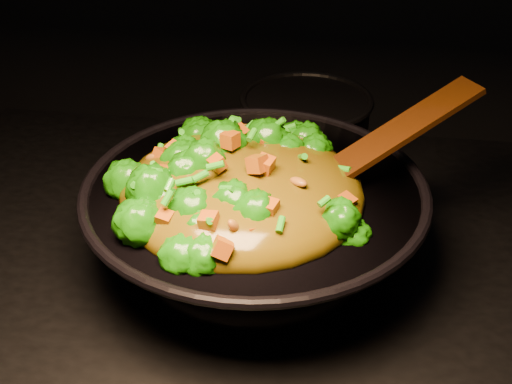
# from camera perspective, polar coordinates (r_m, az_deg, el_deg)

# --- Properties ---
(wok) EXTENTS (0.62, 0.62, 0.13)m
(wok) POSITION_cam_1_polar(r_m,az_deg,el_deg) (0.93, -0.09, -2.96)
(wok) COLOR black
(wok) RESTS_ON stovetop
(stir_fry) EXTENTS (0.44, 0.44, 0.11)m
(stir_fry) POSITION_cam_1_polar(r_m,az_deg,el_deg) (0.84, -1.27, 2.90)
(stir_fry) COLOR #1B7608
(stir_fry) RESTS_ON wok
(spatula) EXTENTS (0.29, 0.21, 0.13)m
(spatula) POSITION_cam_1_polar(r_m,az_deg,el_deg) (0.90, 10.72, 4.09)
(spatula) COLOR #3C1208
(spatula) RESTS_ON wok
(back_pot) EXTENTS (0.29, 0.29, 0.13)m
(back_pot) POSITION_cam_1_polar(r_m,az_deg,el_deg) (1.19, 4.39, 5.60)
(back_pot) COLOR black
(back_pot) RESTS_ON stovetop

